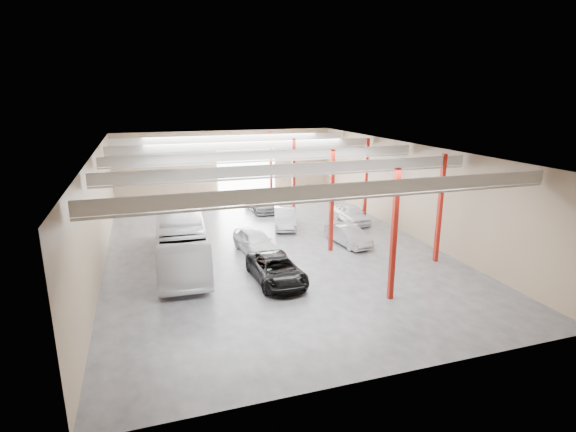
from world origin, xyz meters
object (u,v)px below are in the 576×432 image
coach_bus (181,237)px  car_row_b (285,218)px  car_row_a (255,241)px  car_right_near (348,235)px  car_right_far (352,214)px  black_sedan (276,269)px  car_row_c (260,202)px

coach_bus → car_row_b: size_ratio=2.57×
coach_bus → car_row_a: bearing=5.4°
car_row_a → car_right_near: car_row_a is taller
car_row_a → car_row_b: (3.79, 5.20, -0.03)m
car_right_near → car_right_far: bearing=53.1°
black_sedan → car_right_far: car_right_far is taller
car_row_a → car_row_c: 11.65m
car_right_far → car_row_b: bearing=176.2°
car_row_c → car_right_far: (6.29, -6.41, 0.00)m
car_row_a → car_right_far: size_ratio=1.07×
car_row_b → coach_bus: bearing=-133.1°
car_row_a → car_row_b: car_row_a is taller
coach_bus → car_right_near: 11.74m
car_row_b → black_sedan: bearing=-95.1°
car_right_far → black_sedan: bearing=-133.5°
car_row_c → car_right_far: bearing=-48.0°
car_row_b → car_row_c: 5.99m
coach_bus → car_right_near: bearing=1.9°
car_row_a → car_right_near: bearing=-11.9°
car_row_c → car_row_b: bearing=-87.8°
black_sedan → car_row_a: (0.03, 5.20, 0.06)m
coach_bus → car_row_c: (8.21, 11.37, -0.94)m
coach_bus → car_right_far: size_ratio=2.73×
black_sedan → car_right_near: 8.32m
car_row_c → coach_bus: bearing=-128.3°
coach_bus → car_right_near: size_ratio=2.83×
car_row_a → car_right_far: (9.59, 4.77, -0.05)m
coach_bus → car_row_c: coach_bus is taller
black_sedan → car_row_a: car_row_a is taller
car_row_a → coach_bus: bearing=174.1°
coach_bus → car_right_near: coach_bus is taller
car_row_a → car_row_c: car_row_a is taller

